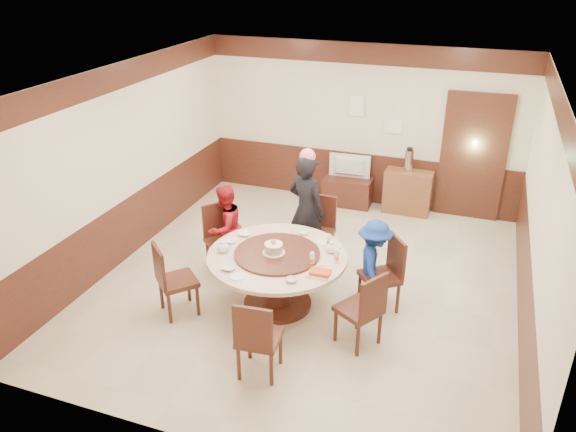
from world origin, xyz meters
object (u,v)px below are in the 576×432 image
(person_red, at_px, (225,228))
(person_blue, at_px, (374,264))
(banquet_table, at_px, (277,270))
(television, at_px, (349,167))
(thermos, at_px, (409,161))
(side_cabinet, at_px, (408,192))
(shrimp_platter, at_px, (320,273))
(birthday_cake, at_px, (274,248))
(person_standing, at_px, (307,210))
(tv_stand, at_px, (348,191))

(person_red, relative_size, person_blue, 1.06)
(banquet_table, xyz_separation_m, television, (0.06, 3.41, 0.18))
(television, relative_size, thermos, 1.92)
(thermos, bearing_deg, side_cabinet, 0.00)
(person_red, distance_m, television, 2.95)
(shrimp_platter, xyz_separation_m, television, (-0.59, 3.70, -0.07))
(side_cabinet, height_order, thermos, thermos)
(birthday_cake, distance_m, thermos, 3.64)
(birthday_cake, distance_m, television, 3.44)
(shrimp_platter, bearing_deg, thermos, 83.35)
(shrimp_platter, height_order, side_cabinet, shrimp_platter)
(birthday_cake, xyz_separation_m, television, (0.09, 3.44, -0.14))
(person_standing, bearing_deg, side_cabinet, -95.97)
(person_red, distance_m, shrimp_platter, 1.95)
(thermos, bearing_deg, person_red, -127.45)
(person_blue, xyz_separation_m, thermos, (-0.05, 2.99, 0.35))
(thermos, bearing_deg, banquet_table, -107.42)
(person_blue, height_order, television, person_blue)
(banquet_table, distance_m, person_standing, 1.24)
(shrimp_platter, xyz_separation_m, side_cabinet, (0.47, 3.73, -0.40))
(birthday_cake, height_order, television, birthday_cake)
(person_standing, xyz_separation_m, person_blue, (1.14, -0.75, -0.24))
(person_red, relative_size, television, 1.72)
(birthday_cake, xyz_separation_m, shrimp_platter, (0.68, -0.27, -0.07))
(person_standing, height_order, thermos, person_standing)
(banquet_table, bearing_deg, person_standing, 90.37)
(tv_stand, bearing_deg, birthday_cake, -91.53)
(birthday_cake, bearing_deg, person_standing, 88.70)
(birthday_cake, bearing_deg, television, 88.47)
(person_red, relative_size, side_cabinet, 1.57)
(birthday_cake, distance_m, shrimp_platter, 0.73)
(person_red, relative_size, tv_stand, 1.48)
(person_standing, xyz_separation_m, person_red, (-1.03, -0.53, -0.20))
(banquet_table, distance_m, person_blue, 1.22)
(person_standing, height_order, side_cabinet, person_standing)
(person_blue, bearing_deg, banquet_table, 95.49)
(thermos, bearing_deg, television, -178.32)
(banquet_table, xyz_separation_m, thermos, (1.08, 3.44, 0.41))
(person_standing, height_order, shrimp_platter, person_standing)
(person_blue, relative_size, side_cabinet, 1.48)
(banquet_table, height_order, birthday_cake, birthday_cake)
(tv_stand, height_order, thermos, thermos)
(shrimp_platter, bearing_deg, tv_stand, 99.03)
(person_standing, distance_m, shrimp_platter, 1.63)
(birthday_cake, relative_size, thermos, 0.74)
(banquet_table, height_order, person_red, person_red)
(tv_stand, bearing_deg, thermos, 1.68)
(person_red, height_order, shrimp_platter, person_red)
(side_cabinet, bearing_deg, person_red, -127.84)
(side_cabinet, distance_m, thermos, 0.57)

